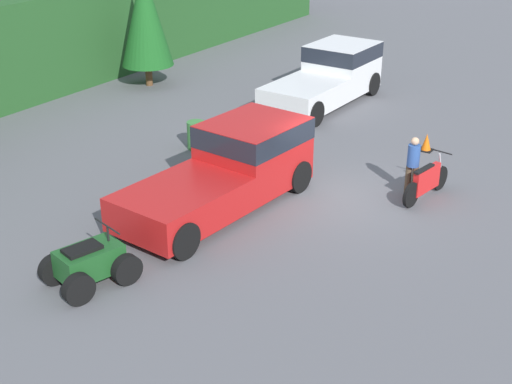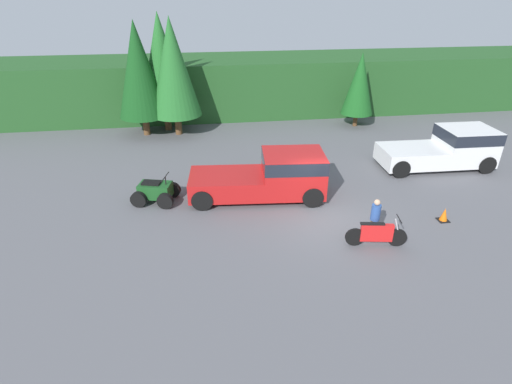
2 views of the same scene
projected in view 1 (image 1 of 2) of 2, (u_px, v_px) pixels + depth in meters
The scene contains 9 objects.
ground_plane at pixel (338, 196), 19.27m from camera, with size 80.00×80.00×0.00m, color #5B5B60.
tree_right at pixel (145, 17), 27.76m from camera, with size 2.06×2.06×4.68m.
pickup_truck_red at pixel (232, 165), 18.48m from camera, with size 5.91×2.73×2.00m.
pickup_truck_second at pixel (330, 73), 26.61m from camera, with size 5.64×2.43×2.00m.
dirt_bike at pixel (426, 182), 18.96m from camera, with size 2.16×0.65×1.14m.
quad_atv at pixel (90, 264), 15.05m from camera, with size 2.08×1.68×1.22m.
rider_person at pixel (413, 163), 19.06m from camera, with size 0.35×0.36×1.62m.
traffic_cone at pixel (426, 143), 22.22m from camera, with size 0.42×0.42×0.55m.
steel_barrel at pixel (196, 135), 22.31m from camera, with size 0.58×0.58×0.88m.
Camera 1 is at (-15.88, -7.58, 8.16)m, focal length 50.00 mm.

